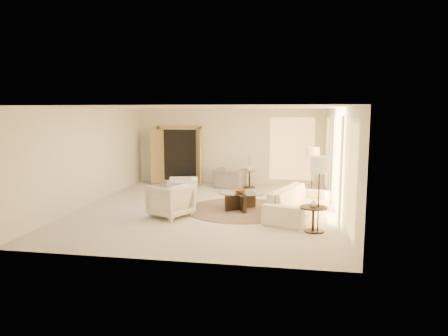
% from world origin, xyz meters
% --- Properties ---
extents(room, '(7.04, 8.04, 2.83)m').
position_xyz_m(room, '(0.00, 0.00, 1.40)').
color(room, beige).
rests_on(room, ground).
extents(windows_right, '(0.10, 6.40, 2.40)m').
position_xyz_m(windows_right, '(3.45, 0.10, 1.35)').
color(windows_right, '#FBC064').
rests_on(windows_right, room).
extents(window_back_corner, '(1.70, 0.10, 2.40)m').
position_xyz_m(window_back_corner, '(2.30, 3.95, 1.35)').
color(window_back_corner, '#FBC064').
rests_on(window_back_corner, room).
extents(curtains_right, '(0.06, 5.20, 2.60)m').
position_xyz_m(curtains_right, '(3.40, 1.00, 1.30)').
color(curtains_right, beige).
rests_on(curtains_right, room).
extents(french_doors, '(1.95, 0.66, 2.16)m').
position_xyz_m(french_doors, '(-1.90, 3.82, 1.07)').
color(french_doors, tan).
rests_on(french_doors, room).
extents(area_rug, '(3.65, 3.65, 0.01)m').
position_xyz_m(area_rug, '(0.89, 0.00, 0.01)').
color(area_rug, '#422F23').
rests_on(area_rug, room).
extents(sofa, '(1.79, 2.70, 0.74)m').
position_xyz_m(sofa, '(2.50, -0.47, 0.37)').
color(sofa, white).
rests_on(sofa, room).
extents(armchair_left, '(0.93, 0.98, 0.85)m').
position_xyz_m(armchair_left, '(-0.83, 0.41, 0.43)').
color(armchair_left, white).
rests_on(armchair_left, room).
extents(armchair_right, '(1.20, 1.22, 0.95)m').
position_xyz_m(armchair_right, '(-0.77, -1.00, 0.48)').
color(armchair_right, white).
rests_on(armchair_right, room).
extents(accent_chair, '(1.13, 0.86, 0.89)m').
position_xyz_m(accent_chair, '(0.15, 3.17, 0.44)').
color(accent_chair, gray).
rests_on(accent_chair, room).
extents(coffee_table, '(1.58, 1.58, 0.48)m').
position_xyz_m(coffee_table, '(0.93, 0.03, 0.30)').
color(coffee_table, black).
rests_on(coffee_table, room).
extents(end_table, '(0.61, 0.61, 0.58)m').
position_xyz_m(end_table, '(2.80, -1.75, 0.40)').
color(end_table, black).
rests_on(end_table, room).
extents(side_table, '(0.54, 0.54, 0.62)m').
position_xyz_m(side_table, '(0.84, 3.27, 0.38)').
color(side_table, black).
rests_on(side_table, room).
extents(floor_lamp_near, '(0.40, 0.40, 1.66)m').
position_xyz_m(floor_lamp_near, '(2.90, 1.23, 1.41)').
color(floor_lamp_near, black).
rests_on(floor_lamp_near, room).
extents(floor_lamp_far, '(0.42, 0.42, 1.72)m').
position_xyz_m(floor_lamp_far, '(2.90, -1.77, 1.46)').
color(floor_lamp_far, black).
rests_on(floor_lamp_far, room).
extents(bowl, '(0.37, 0.37, 0.08)m').
position_xyz_m(bowl, '(0.93, 0.03, 0.52)').
color(bowl, brown).
rests_on(bowl, coffee_table).
extents(end_vase, '(0.20, 0.20, 0.17)m').
position_xyz_m(end_vase, '(2.80, -1.75, 0.66)').
color(end_vase, white).
rests_on(end_vase, end_table).
extents(side_vase, '(0.25, 0.25, 0.24)m').
position_xyz_m(side_vase, '(0.84, 3.27, 0.74)').
color(side_vase, white).
rests_on(side_vase, side_table).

